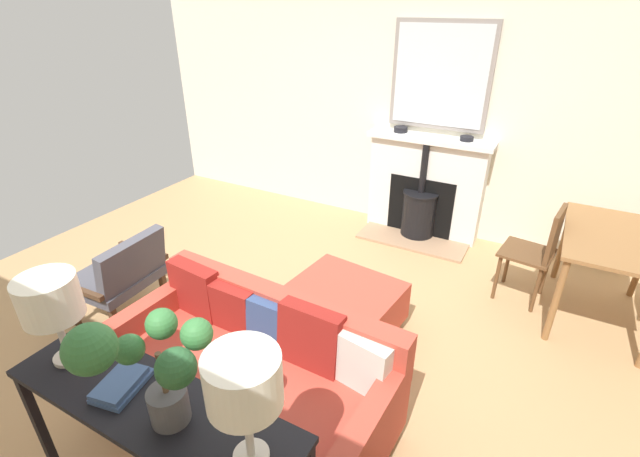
{
  "coord_description": "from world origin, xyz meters",
  "views": [
    {
      "loc": [
        2.21,
        1.51,
        2.34
      ],
      "look_at": [
        -0.53,
        0.01,
        0.73
      ],
      "focal_mm": 24.79,
      "sensor_mm": 36.0,
      "label": 1
    }
  ],
  "objects_px": {
    "console_table": "(154,418)",
    "fireplace": "(424,192)",
    "table_lamp_far_end": "(244,384)",
    "table_lamp_near_end": "(50,300)",
    "mantel_bowl_near": "(401,129)",
    "potted_plant": "(148,361)",
    "dining_table": "(613,248)",
    "sofa": "(254,369)",
    "dining_chair_near_fireplace": "(539,248)",
    "mantel_bowl_far": "(467,138)",
    "ottoman": "(347,302)",
    "armchair_accent": "(121,273)",
    "book_stack": "(121,384)"
  },
  "relations": [
    {
      "from": "ottoman",
      "to": "table_lamp_near_end",
      "type": "height_order",
      "value": "table_lamp_near_end"
    },
    {
      "from": "armchair_accent",
      "to": "table_lamp_near_end",
      "type": "bearing_deg",
      "value": 43.6
    },
    {
      "from": "dining_table",
      "to": "sofa",
      "type": "bearing_deg",
      "value": -41.31
    },
    {
      "from": "sofa",
      "to": "dining_chair_near_fireplace",
      "type": "relative_size",
      "value": 1.99
    },
    {
      "from": "mantel_bowl_far",
      "to": "dining_chair_near_fireplace",
      "type": "xyz_separation_m",
      "value": [
        0.83,
        0.86,
        -0.6
      ]
    },
    {
      "from": "sofa",
      "to": "ottoman",
      "type": "bearing_deg",
      "value": 172.34
    },
    {
      "from": "potted_plant",
      "to": "armchair_accent",
      "type": "bearing_deg",
      "value": -122.52
    },
    {
      "from": "armchair_accent",
      "to": "dining_chair_near_fireplace",
      "type": "xyz_separation_m",
      "value": [
        -1.85,
        2.85,
        0.08
      ]
    },
    {
      "from": "table_lamp_far_end",
      "to": "dining_chair_near_fireplace",
      "type": "relative_size",
      "value": 0.57
    },
    {
      "from": "mantel_bowl_far",
      "to": "dining_chair_near_fireplace",
      "type": "bearing_deg",
      "value": 46.06
    },
    {
      "from": "mantel_bowl_near",
      "to": "console_table",
      "type": "xyz_separation_m",
      "value": [
        3.65,
        0.18,
        -0.44
      ]
    },
    {
      "from": "mantel_bowl_far",
      "to": "sofa",
      "type": "bearing_deg",
      "value": -9.83
    },
    {
      "from": "sofa",
      "to": "dining_chair_near_fireplace",
      "type": "bearing_deg",
      "value": 147.01
    },
    {
      "from": "fireplace",
      "to": "armchair_accent",
      "type": "xyz_separation_m",
      "value": [
        2.64,
        -1.63,
        -0.05
      ]
    },
    {
      "from": "sofa",
      "to": "armchair_accent",
      "type": "distance_m",
      "value": 1.5
    },
    {
      "from": "sofa",
      "to": "dining_table",
      "type": "xyz_separation_m",
      "value": [
        -2.12,
        1.87,
        0.29
      ]
    },
    {
      "from": "potted_plant",
      "to": "dining_table",
      "type": "height_order",
      "value": "potted_plant"
    },
    {
      "from": "mantel_bowl_near",
      "to": "console_table",
      "type": "height_order",
      "value": "mantel_bowl_near"
    },
    {
      "from": "sofa",
      "to": "table_lamp_far_end",
      "type": "xyz_separation_m",
      "value": [
        0.71,
        0.55,
        0.82
      ]
    },
    {
      "from": "dining_chair_near_fireplace",
      "to": "mantel_bowl_far",
      "type": "bearing_deg",
      "value": -133.94
    },
    {
      "from": "fireplace",
      "to": "dining_chair_near_fireplace",
      "type": "relative_size",
      "value": 1.46
    },
    {
      "from": "mantel_bowl_near",
      "to": "armchair_accent",
      "type": "bearing_deg",
      "value": -25.77
    },
    {
      "from": "sofa",
      "to": "table_lamp_near_end",
      "type": "xyz_separation_m",
      "value": [
        0.71,
        -0.55,
        0.78
      ]
    },
    {
      "from": "book_stack",
      "to": "dining_table",
      "type": "relative_size",
      "value": 0.25
    },
    {
      "from": "armchair_accent",
      "to": "ottoman",
      "type": "bearing_deg",
      "value": 115.06
    },
    {
      "from": "console_table",
      "to": "dining_table",
      "type": "relative_size",
      "value": 1.34
    },
    {
      "from": "dining_table",
      "to": "dining_chair_near_fireplace",
      "type": "height_order",
      "value": "dining_chair_near_fireplace"
    },
    {
      "from": "table_lamp_far_end",
      "to": "book_stack",
      "type": "relative_size",
      "value": 1.82
    },
    {
      "from": "ottoman",
      "to": "book_stack",
      "type": "distance_m",
      "value": 1.85
    },
    {
      "from": "console_table",
      "to": "fireplace",
      "type": "bearing_deg",
      "value": 177.57
    },
    {
      "from": "mantel_bowl_near",
      "to": "potted_plant",
      "type": "bearing_deg",
      "value": 5.08
    },
    {
      "from": "console_table",
      "to": "dining_chair_near_fireplace",
      "type": "height_order",
      "value": "dining_chair_near_fireplace"
    },
    {
      "from": "potted_plant",
      "to": "fireplace",
      "type": "bearing_deg",
      "value": 179.97
    },
    {
      "from": "table_lamp_far_end",
      "to": "table_lamp_near_end",
      "type": "bearing_deg",
      "value": -90.0
    },
    {
      "from": "mantel_bowl_far",
      "to": "book_stack",
      "type": "xyz_separation_m",
      "value": [
        3.66,
        -0.68,
        -0.31
      ]
    },
    {
      "from": "sofa",
      "to": "potted_plant",
      "type": "distance_m",
      "value": 1.12
    },
    {
      "from": "fireplace",
      "to": "dining_chair_near_fireplace",
      "type": "distance_m",
      "value": 1.45
    },
    {
      "from": "mantel_bowl_near",
      "to": "table_lamp_near_end",
      "type": "distance_m",
      "value": 3.67
    },
    {
      "from": "fireplace",
      "to": "dining_table",
      "type": "relative_size",
      "value": 1.19
    },
    {
      "from": "armchair_accent",
      "to": "book_stack",
      "type": "bearing_deg",
      "value": 53.16
    },
    {
      "from": "armchair_accent",
      "to": "dining_table",
      "type": "distance_m",
      "value": 3.83
    },
    {
      "from": "fireplace",
      "to": "potted_plant",
      "type": "bearing_deg",
      "value": -0.03
    },
    {
      "from": "armchair_accent",
      "to": "potted_plant",
      "type": "height_order",
      "value": "potted_plant"
    },
    {
      "from": "mantel_bowl_far",
      "to": "dining_table",
      "type": "height_order",
      "value": "mantel_bowl_far"
    },
    {
      "from": "mantel_bowl_near",
      "to": "potted_plant",
      "type": "relative_size",
      "value": 0.24
    },
    {
      "from": "potted_plant",
      "to": "dining_table",
      "type": "distance_m",
      "value": 3.41
    },
    {
      "from": "ottoman",
      "to": "table_lamp_near_end",
      "type": "xyz_separation_m",
      "value": [
        1.73,
        -0.69,
        0.89
      ]
    },
    {
      "from": "console_table",
      "to": "mantel_bowl_near",
      "type": "bearing_deg",
      "value": -177.19
    },
    {
      "from": "mantel_bowl_near",
      "to": "console_table",
      "type": "bearing_deg",
      "value": 2.81
    },
    {
      "from": "console_table",
      "to": "ottoman",
      "type": "bearing_deg",
      "value": 175.44
    }
  ]
}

